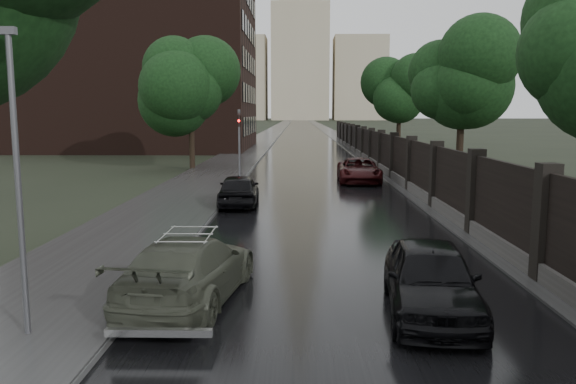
{
  "coord_description": "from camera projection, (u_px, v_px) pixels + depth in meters",
  "views": [
    {
      "loc": [
        -0.9,
        -7.34,
        3.79
      ],
      "look_at": [
        -1.2,
        8.89,
        1.5
      ],
      "focal_mm": 35.0,
      "sensor_mm": 36.0,
      "label": 1
    }
  ],
  "objects": [
    {
      "name": "traffic_light",
      "position": [
        239.0,
        137.0,
        32.27
      ],
      "size": [
        0.16,
        0.32,
        4.0
      ],
      "color": "#59595E",
      "rests_on": "ground"
    },
    {
      "name": "car_right_far",
      "position": [
        359.0,
        170.0,
        30.79
      ],
      "size": [
        2.37,
        4.91,
        1.35
      ],
      "primitive_type": "imported",
      "rotation": [
        0.0,
        0.0,
        -0.03
      ],
      "color": "black",
      "rests_on": "ground"
    },
    {
      "name": "hatchback_left",
      "position": [
        239.0,
        190.0,
        22.91
      ],
      "size": [
        1.74,
        4.0,
        1.34
      ],
      "primitive_type": "imported",
      "rotation": [
        0.0,
        0.0,
        3.18
      ],
      "color": "black",
      "rests_on": "ground"
    },
    {
      "name": "sidewalk_left",
      "position": [
        284.0,
        124.0,
        195.98
      ],
      "size": [
        4.0,
        420.0,
        0.16
      ],
      "primitive_type": "cube",
      "color": "#2D2D2D",
      "rests_on": "ground"
    },
    {
      "name": "road",
      "position": [
        301.0,
        124.0,
        195.89
      ],
      "size": [
        8.0,
        420.0,
        0.02
      ],
      "primitive_type": "cube",
      "color": "black",
      "rests_on": "ground"
    },
    {
      "name": "tree_right_c",
      "position": [
        399.0,
        99.0,
        46.56
      ],
      "size": [
        4.08,
        4.08,
        7.01
      ],
      "color": "black",
      "rests_on": "ground"
    },
    {
      "name": "tree_left_far",
      "position": [
        191.0,
        91.0,
        36.89
      ],
      "size": [
        4.25,
        4.25,
        7.39
      ],
      "color": "black",
      "rests_on": "ground"
    },
    {
      "name": "car_right_near",
      "position": [
        431.0,
        279.0,
        10.56
      ],
      "size": [
        2.05,
        4.23,
        1.39
      ],
      "primitive_type": "imported",
      "rotation": [
        0.0,
        0.0,
        -0.1
      ],
      "color": "black",
      "rests_on": "ground"
    },
    {
      "name": "lamp_post",
      "position": [
        18.0,
        183.0,
        8.99
      ],
      "size": [
        0.25,
        0.12,
        5.11
      ],
      "color": "#59595E",
      "rests_on": "ground"
    },
    {
      "name": "volga_sedan",
      "position": [
        189.0,
        269.0,
        11.31
      ],
      "size": [
        2.5,
        4.84,
        1.34
      ],
      "primitive_type": "imported",
      "rotation": [
        0.0,
        0.0,
        3.0
      ],
      "color": "#424638",
      "rests_on": "ground"
    },
    {
      "name": "fence_right",
      "position": [
        377.0,
        153.0,
        39.25
      ],
      "size": [
        0.45,
        75.72,
        2.7
      ],
      "color": "#383533",
      "rests_on": "ground"
    },
    {
      "name": "brick_building",
      "position": [
        134.0,
        53.0,
        58.19
      ],
      "size": [
        24.0,
        18.0,
        20.0
      ],
      "primitive_type": "cube",
      "color": "black",
      "rests_on": "ground"
    },
    {
      "name": "tree_right_b",
      "position": [
        462.0,
        90.0,
        28.74
      ],
      "size": [
        4.08,
        4.08,
        7.01
      ],
      "color": "black",
      "rests_on": "ground"
    },
    {
      "name": "stalinist_tower",
      "position": [
        300.0,
        48.0,
        299.43
      ],
      "size": [
        92.0,
        30.0,
        159.0
      ],
      "color": "tan",
      "rests_on": "ground"
    },
    {
      "name": "verge_right",
      "position": [
        317.0,
        124.0,
        195.78
      ],
      "size": [
        3.0,
        420.0,
        0.08
      ],
      "primitive_type": "cube",
      "color": "#2D2D2D",
      "rests_on": "ground"
    }
  ]
}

